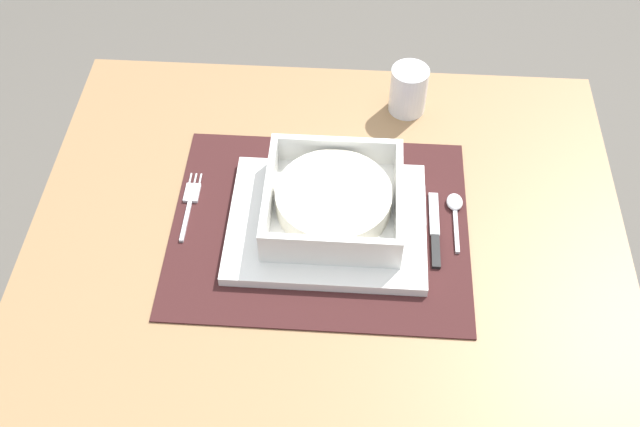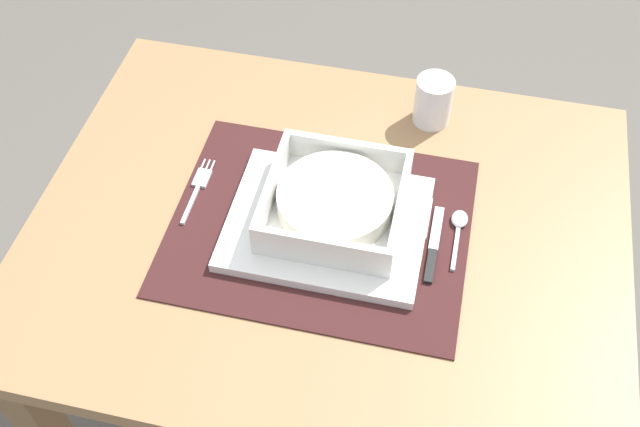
{
  "view_description": "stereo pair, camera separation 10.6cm",
  "coord_description": "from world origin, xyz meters",
  "px_view_note": "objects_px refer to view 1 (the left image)",
  "views": [
    {
      "loc": [
        0.03,
        -0.67,
        1.62
      ],
      "look_at": [
        -0.01,
        -0.01,
        0.79
      ],
      "focal_mm": 41.92,
      "sensor_mm": 36.0,
      "label": 1
    },
    {
      "loc": [
        0.14,
        -0.66,
        1.62
      ],
      "look_at": [
        -0.01,
        -0.01,
        0.79
      ],
      "focal_mm": 41.92,
      "sensor_mm": 36.0,
      "label": 2
    }
  ],
  "objects_px": {
    "bread_knife": "(421,224)",
    "porridge_bowl": "(334,201)",
    "spoon": "(455,208)",
    "dining_table": "(327,272)",
    "butter_knife": "(435,234)",
    "fork": "(190,201)",
    "drinking_glass": "(408,92)"
  },
  "relations": [
    {
      "from": "bread_knife",
      "to": "porridge_bowl",
      "type": "bearing_deg",
      "value": 177.25
    },
    {
      "from": "porridge_bowl",
      "to": "spoon",
      "type": "bearing_deg",
      "value": 8.37
    },
    {
      "from": "dining_table",
      "to": "butter_knife",
      "type": "distance_m",
      "value": 0.2
    },
    {
      "from": "dining_table",
      "to": "fork",
      "type": "xyz_separation_m",
      "value": [
        -0.21,
        0.03,
        0.13
      ]
    },
    {
      "from": "fork",
      "to": "dining_table",
      "type": "bearing_deg",
      "value": -8.43
    },
    {
      "from": "butter_knife",
      "to": "drinking_glass",
      "type": "relative_size",
      "value": 1.67
    },
    {
      "from": "porridge_bowl",
      "to": "butter_knife",
      "type": "relative_size",
      "value": 1.43
    },
    {
      "from": "porridge_bowl",
      "to": "spoon",
      "type": "distance_m",
      "value": 0.18
    },
    {
      "from": "fork",
      "to": "drinking_glass",
      "type": "distance_m",
      "value": 0.4
    },
    {
      "from": "porridge_bowl",
      "to": "fork",
      "type": "height_order",
      "value": "porridge_bowl"
    },
    {
      "from": "fork",
      "to": "bread_knife",
      "type": "relative_size",
      "value": 0.99
    },
    {
      "from": "drinking_glass",
      "to": "bread_knife",
      "type": "bearing_deg",
      "value": -85.59
    },
    {
      "from": "fork",
      "to": "bread_knife",
      "type": "bearing_deg",
      "value": -5.15
    },
    {
      "from": "spoon",
      "to": "bread_knife",
      "type": "height_order",
      "value": "spoon"
    },
    {
      "from": "butter_knife",
      "to": "bread_knife",
      "type": "distance_m",
      "value": 0.03
    },
    {
      "from": "butter_knife",
      "to": "drinking_glass",
      "type": "height_order",
      "value": "drinking_glass"
    },
    {
      "from": "dining_table",
      "to": "butter_knife",
      "type": "xyz_separation_m",
      "value": [
        0.16,
        -0.01,
        0.13
      ]
    },
    {
      "from": "porridge_bowl",
      "to": "fork",
      "type": "distance_m",
      "value": 0.22
    },
    {
      "from": "butter_knife",
      "to": "drinking_glass",
      "type": "xyz_separation_m",
      "value": [
        -0.04,
        0.27,
        0.03
      ]
    },
    {
      "from": "fork",
      "to": "butter_knife",
      "type": "xyz_separation_m",
      "value": [
        0.36,
        -0.04,
        0.0
      ]
    },
    {
      "from": "bread_knife",
      "to": "drinking_glass",
      "type": "distance_m",
      "value": 0.25
    },
    {
      "from": "dining_table",
      "to": "drinking_glass",
      "type": "bearing_deg",
      "value": 65.01
    },
    {
      "from": "porridge_bowl",
      "to": "bread_knife",
      "type": "distance_m",
      "value": 0.13
    },
    {
      "from": "bread_knife",
      "to": "spoon",
      "type": "bearing_deg",
      "value": 33.2
    },
    {
      "from": "dining_table",
      "to": "drinking_glass",
      "type": "relative_size",
      "value": 10.63
    },
    {
      "from": "porridge_bowl",
      "to": "dining_table",
      "type": "bearing_deg",
      "value": -131.4
    },
    {
      "from": "spoon",
      "to": "drinking_glass",
      "type": "xyz_separation_m",
      "value": [
        -0.07,
        0.22,
        0.03
      ]
    },
    {
      "from": "bread_knife",
      "to": "fork",
      "type": "bearing_deg",
      "value": 176.18
    },
    {
      "from": "butter_knife",
      "to": "porridge_bowl",
      "type": "bearing_deg",
      "value": 168.18
    },
    {
      "from": "dining_table",
      "to": "fork",
      "type": "distance_m",
      "value": 0.25
    },
    {
      "from": "dining_table",
      "to": "spoon",
      "type": "relative_size",
      "value": 8.1
    },
    {
      "from": "dining_table",
      "to": "porridge_bowl",
      "type": "height_order",
      "value": "porridge_bowl"
    }
  ]
}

